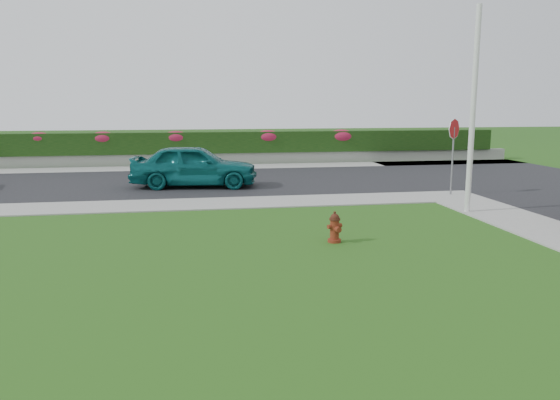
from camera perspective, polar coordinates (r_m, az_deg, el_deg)
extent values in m
plane|color=black|center=(8.99, 3.04, -10.60)|extent=(120.00, 120.00, 0.00)
cube|color=black|center=(22.64, -17.52, 1.61)|extent=(26.00, 8.00, 0.04)
cube|color=gray|center=(17.97, -22.79, -0.82)|extent=(24.00, 2.00, 0.04)
cube|color=gray|center=(19.61, 17.38, 0.37)|extent=(2.00, 2.00, 0.04)
cube|color=gray|center=(27.40, -7.80, 3.39)|extent=(34.00, 2.00, 0.04)
cube|color=gray|center=(28.86, -7.91, 4.28)|extent=(34.00, 0.40, 0.60)
cube|color=black|center=(28.89, -7.96, 5.98)|extent=(32.00, 0.90, 1.10)
cylinder|color=#57150D|center=(12.72, 5.70, -4.24)|extent=(0.31, 0.31, 0.07)
cylinder|color=#57150D|center=(12.66, 5.72, -3.04)|extent=(0.21, 0.21, 0.47)
cylinder|color=black|center=(12.61, 5.74, -2.00)|extent=(0.25, 0.25, 0.05)
sphere|color=black|center=(12.60, 5.74, -1.88)|extent=(0.21, 0.21, 0.21)
cylinder|color=black|center=(12.58, 5.75, -1.35)|extent=(0.06, 0.06, 0.06)
cylinder|color=#57150D|center=(12.57, 5.21, -2.79)|extent=(0.12, 0.12, 0.10)
cylinder|color=#57150D|center=(12.72, 6.24, -2.66)|extent=(0.12, 0.12, 0.10)
cylinder|color=#57150D|center=(12.54, 6.07, -3.09)|extent=(0.16, 0.15, 0.14)
imported|color=#0B5657|center=(20.92, -8.96, 3.57)|extent=(4.92, 2.45, 1.61)
cylinder|color=silver|center=(16.64, 19.51, 8.69)|extent=(0.16, 0.16, 5.87)
cylinder|color=slate|center=(19.78, 17.56, 3.83)|extent=(0.06, 0.06, 2.36)
cylinder|color=#AB0B11|center=(19.70, 17.74, 7.09)|extent=(0.58, 0.42, 0.69)
cylinder|color=white|center=(19.70, 17.74, 7.09)|extent=(0.60, 0.43, 0.73)
ellipsoid|color=#C3214E|center=(29.64, -23.85, 5.93)|extent=(1.18, 0.76, 0.59)
ellipsoid|color=#C3214E|center=(29.05, -18.00, 6.18)|extent=(1.30, 0.84, 0.65)
ellipsoid|color=#C3214E|center=(28.76, -10.82, 6.45)|extent=(1.32, 0.85, 0.66)
ellipsoid|color=#C3214E|center=(29.07, -1.29, 6.64)|extent=(1.38, 0.88, 0.69)
ellipsoid|color=#C3214E|center=(29.92, 6.42, 6.65)|extent=(1.45, 0.93, 0.72)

